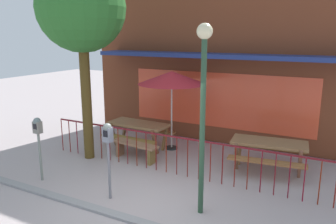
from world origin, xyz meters
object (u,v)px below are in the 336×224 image
at_px(picnic_table_left, 139,128).
at_px(patio_umbrella, 172,78).
at_px(patio_bench, 135,147).
at_px(picnic_table_right, 269,148).
at_px(parking_meter_far, 38,132).
at_px(street_tree, 81,9).
at_px(street_lamp, 203,92).
at_px(parking_meter_near, 108,141).

xyz_separation_m(picnic_table_left, patio_umbrella, (0.91, 0.39, 1.51)).
bearing_deg(patio_bench, patio_umbrella, 69.80).
bearing_deg(patio_bench, picnic_table_right, 15.11).
bearing_deg(parking_meter_far, picnic_table_right, 33.62).
relative_size(street_tree, street_lamp, 1.45).
distance_m(patio_umbrella, parking_meter_near, 3.48).
height_order(picnic_table_left, picnic_table_right, same).
distance_m(picnic_table_right, patio_umbrella, 3.27).
xyz_separation_m(parking_meter_near, parking_meter_far, (-1.97, -0.03, -0.08)).
height_order(parking_meter_near, parking_meter_far, parking_meter_near).
bearing_deg(patio_umbrella, street_lamp, -54.08).
bearing_deg(patio_umbrella, parking_meter_near, -85.02).
height_order(patio_umbrella, street_tree, street_tree).
bearing_deg(picnic_table_left, parking_meter_far, -104.34).
xyz_separation_m(picnic_table_right, patio_umbrella, (-2.88, 0.35, 1.51)).
bearing_deg(picnic_table_right, picnic_table_left, -179.50).
xyz_separation_m(street_tree, street_lamp, (3.86, -1.29, -1.61)).
bearing_deg(parking_meter_near, street_lamp, 10.72).
xyz_separation_m(picnic_table_left, parking_meter_far, (-0.77, -3.00, 0.55)).
xyz_separation_m(patio_bench, street_lamp, (2.63, -1.74, 1.99)).
xyz_separation_m(picnic_table_left, street_lamp, (3.08, -2.61, 1.73)).
height_order(picnic_table_left, street_tree, street_tree).
height_order(patio_bench, parking_meter_far, parking_meter_far).
bearing_deg(parking_meter_near, patio_bench, 109.79).
xyz_separation_m(patio_bench, parking_meter_far, (-1.21, -2.13, 0.81)).
bearing_deg(street_lamp, parking_meter_far, -174.29).
distance_m(parking_meter_near, street_tree, 3.73).
relative_size(parking_meter_far, street_lamp, 0.43).
height_order(patio_bench, street_tree, street_tree).
xyz_separation_m(patio_umbrella, parking_meter_near, (0.29, -3.35, -0.87)).
distance_m(parking_meter_near, street_lamp, 2.20).
bearing_deg(street_tree, parking_meter_near, -39.78).
relative_size(patio_bench, street_lamp, 0.41).
bearing_deg(picnic_table_left, patio_umbrella, 23.07).
distance_m(picnic_table_left, patio_bench, 1.01).
bearing_deg(parking_meter_near, street_tree, 140.22).
distance_m(patio_umbrella, patio_bench, 2.22).
xyz_separation_m(picnic_table_left, patio_bench, (0.44, -0.87, -0.26)).
height_order(parking_meter_near, street_tree, street_tree).
relative_size(picnic_table_left, picnic_table_right, 0.94).
bearing_deg(picnic_table_left, patio_bench, -62.94).
bearing_deg(parking_meter_far, street_lamp, 5.71).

